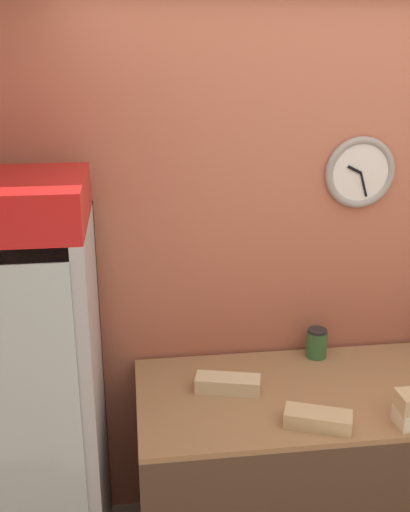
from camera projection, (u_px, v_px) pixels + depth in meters
The scene contains 6 objects.
wall_back at pixel (336, 252), 2.87m from camera, with size 5.20×0.09×2.70m.
prep_counter at pixel (352, 468), 2.78m from camera, with size 1.96×0.74×0.87m.
beverage_cooler at pixel (9, 372), 2.50m from camera, with size 0.74×0.65×1.83m.
sandwich_flat_left at pixel (228, 384), 2.60m from camera, with size 0.30×0.16×0.07m.
sandwich_flat_right at pixel (318, 419), 2.36m from camera, with size 0.28×0.19×0.06m.
condiment_jar at pixel (317, 343), 2.88m from camera, with size 0.10×0.10×0.14m.
Camera 1 is at (-0.97, -1.28, 2.28)m, focal length 42.00 mm.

